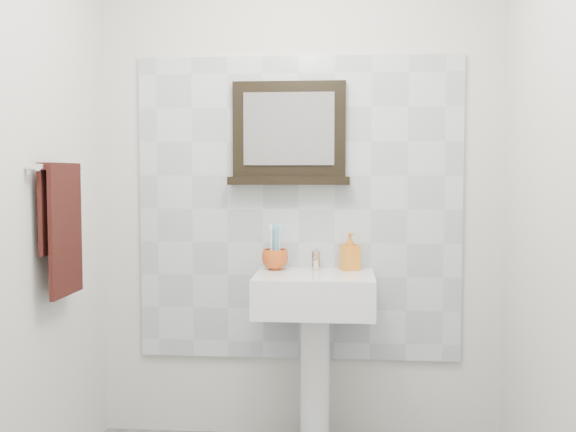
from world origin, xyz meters
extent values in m
cube|color=silver|center=(0.00, 1.10, 1.25)|extent=(2.00, 0.01, 2.50)
cube|color=silver|center=(0.00, -1.10, 1.25)|extent=(2.00, 0.01, 2.50)
cube|color=#B5BFC4|center=(0.00, 1.09, 1.15)|extent=(1.60, 0.02, 1.50)
cylinder|color=white|center=(0.09, 0.92, 0.34)|extent=(0.14, 0.14, 0.68)
cube|color=white|center=(0.09, 0.86, 0.77)|extent=(0.55, 0.44, 0.18)
cylinder|color=silver|center=(0.09, 0.84, 0.85)|extent=(0.32, 0.32, 0.02)
cylinder|color=#4C4C4F|center=(0.09, 0.84, 0.86)|extent=(0.04, 0.04, 0.00)
cylinder|color=silver|center=(0.09, 1.01, 0.91)|extent=(0.04, 0.04, 0.09)
cylinder|color=silver|center=(0.09, 0.96, 0.93)|extent=(0.02, 0.10, 0.02)
cube|color=silver|center=(0.09, 1.02, 0.96)|extent=(0.02, 0.07, 0.01)
imported|color=#BC4916|center=(-0.11, 0.98, 0.91)|extent=(0.15, 0.15, 0.10)
cylinder|color=white|center=(-0.13, 0.97, 0.97)|extent=(0.01, 0.01, 0.19)
cube|color=white|center=(-0.13, 0.97, 1.07)|extent=(0.01, 0.01, 0.03)
cylinder|color=#5BB0D0|center=(-0.09, 0.98, 0.97)|extent=(0.01, 0.01, 0.19)
cube|color=#5BB0D0|center=(-0.09, 0.98, 1.07)|extent=(0.01, 0.01, 0.03)
cylinder|color=white|center=(-0.11, 1.00, 0.97)|extent=(0.01, 0.01, 0.19)
cube|color=white|center=(-0.11, 1.00, 1.07)|extent=(0.01, 0.01, 0.03)
cylinder|color=#5BB0D0|center=(-0.12, 1.00, 0.97)|extent=(0.01, 0.01, 0.19)
cube|color=#5BB0D0|center=(-0.12, 1.00, 1.07)|extent=(0.01, 0.01, 0.03)
cylinder|color=white|center=(-0.09, 0.99, 0.97)|extent=(0.01, 0.01, 0.19)
cube|color=white|center=(-0.09, 0.99, 1.07)|extent=(0.01, 0.01, 0.03)
cylinder|color=#5BB0D0|center=(-0.10, 0.97, 0.97)|extent=(0.01, 0.01, 0.19)
cube|color=#5BB0D0|center=(-0.10, 0.97, 1.07)|extent=(0.01, 0.01, 0.03)
imported|color=#D25618|center=(0.25, 1.01, 0.95)|extent=(0.11, 0.11, 0.18)
cube|color=black|center=(-0.04, 1.07, 1.54)|extent=(0.55, 0.06, 0.46)
cube|color=#99999E|center=(-0.04, 1.03, 1.54)|extent=(0.44, 0.01, 0.35)
cube|color=black|center=(-0.04, 1.04, 1.29)|extent=(0.59, 0.11, 0.04)
cylinder|color=silver|center=(-0.94, 0.45, 1.35)|extent=(0.03, 0.40, 0.03)
cylinder|color=silver|center=(-0.97, 0.26, 1.35)|extent=(0.05, 0.02, 0.02)
cylinder|color=silver|center=(-0.97, 0.64, 1.35)|extent=(0.05, 0.02, 0.02)
cube|color=black|center=(-0.93, 0.45, 1.08)|extent=(0.02, 0.30, 0.52)
cube|color=black|center=(-0.96, 0.45, 1.17)|extent=(0.02, 0.30, 0.34)
cube|color=black|center=(-0.94, 0.45, 1.36)|extent=(0.06, 0.30, 0.03)
camera|label=1|loc=(0.22, -2.24, 1.33)|focal=42.00mm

